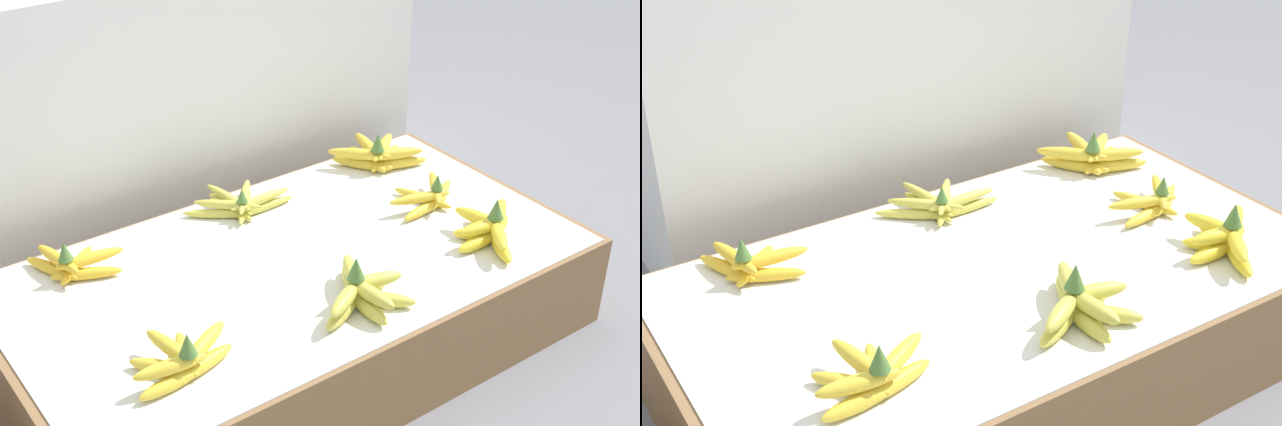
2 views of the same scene
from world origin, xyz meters
TOP-DOWN VIEW (x-y plane):
  - ground_plane at (0.00, 0.00)m, footprint 10.00×10.00m
  - display_platform at (0.00, 0.00)m, footprint 1.30×0.72m
  - back_vendor_table at (0.12, 0.75)m, footprint 1.25×0.56m
  - banana_bunch_front_left at (-0.38, -0.19)m, footprint 0.22×0.15m
  - banana_bunch_front_midleft at (0.02, -0.22)m, footprint 0.22×0.22m
  - banana_bunch_front_midright at (0.41, -0.19)m, footprint 0.21×0.21m
  - banana_bunch_middle_midright at (0.41, 0.01)m, footprint 0.24×0.16m
  - banana_bunch_back_left at (-0.42, 0.23)m, footprint 0.19×0.18m
  - banana_bunch_back_midleft at (0.02, 0.25)m, footprint 0.27×0.18m
  - banana_bunch_back_midright at (0.44, 0.25)m, footprint 0.24×0.20m

SIDE VIEW (x-z plane):
  - ground_plane at x=0.00m, z-range 0.00..0.00m
  - display_platform at x=0.00m, z-range 0.00..0.23m
  - banana_bunch_back_midleft at x=0.02m, z-range 0.22..0.30m
  - banana_bunch_middle_midright at x=0.41m, z-range 0.22..0.30m
  - banana_bunch_back_left at x=-0.42m, z-range 0.21..0.31m
  - banana_bunch_front_left at x=-0.38m, z-range 0.21..0.32m
  - banana_bunch_front_midright at x=0.41m, z-range 0.21..0.32m
  - banana_bunch_back_midright at x=0.44m, z-range 0.21..0.32m
  - banana_bunch_front_midleft at x=0.02m, z-range 0.21..0.32m
  - back_vendor_table at x=0.12m, z-range 0.00..0.75m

